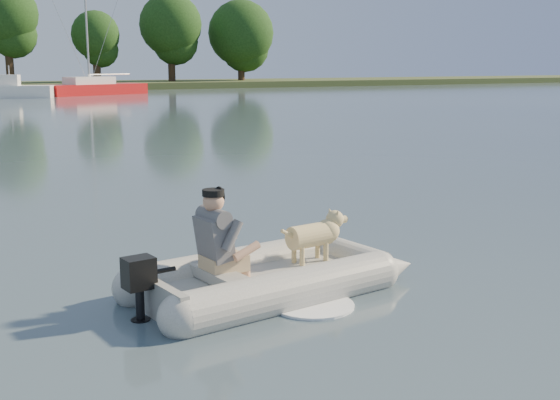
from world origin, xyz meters
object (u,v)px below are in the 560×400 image
dog (310,240)px  sailboat (94,88)px  dinghy (270,243)px  man (216,235)px  motorboat (13,82)px

dog → sailboat: (8.10, 47.68, 0.02)m
dinghy → man: bearing=175.8°
man → dog: bearing=-0.0°
dog → motorboat: 45.69m
dinghy → sailboat: sailboat is taller
dinghy → motorboat: size_ratio=0.78×
man → dog: man is taller
dog → sailboat: bearing=71.6°
man → motorboat: (3.27, 45.82, 0.35)m
man → sailboat: bearing=70.2°
dog → man: bearing=180.0°
motorboat → sailboat: size_ratio=0.50×
motorboat → sailboat: bearing=37.8°
man → motorboat: 45.94m
dinghy → sailboat: size_ratio=0.39×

